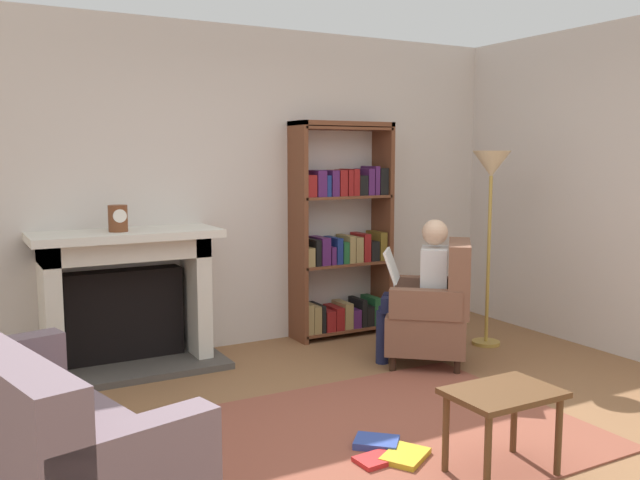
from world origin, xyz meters
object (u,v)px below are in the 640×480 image
armchair_reading (436,310)px  seated_reader (421,285)px  floor_lamp (491,181)px  side_table (503,404)px  fireplace (126,295)px  sofa_floral (41,446)px  bookshelf (342,236)px  mantel_clock (118,218)px

armchair_reading → seated_reader: (-0.09, 0.08, 0.20)m
seated_reader → floor_lamp: size_ratio=0.68×
side_table → floor_lamp: (1.61, 1.86, 1.03)m
fireplace → sofa_floral: bearing=-113.3°
seated_reader → side_table: 1.93m
bookshelf → armchair_reading: 1.21m
fireplace → mantel_clock: mantel_clock is taller
sofa_floral → seated_reader: bearing=-84.8°
bookshelf → sofa_floral: bookshelf is taller
bookshelf → armchair_reading: (0.20, -1.09, -0.48)m
mantel_clock → seated_reader: (2.11, -0.88, -0.55)m
fireplace → floor_lamp: floor_lamp is taller
armchair_reading → seated_reader: size_ratio=0.85×
seated_reader → fireplace: bearing=-75.5°
armchair_reading → seated_reader: 0.23m
armchair_reading → side_table: armchair_reading is taller
sofa_floral → fireplace: bearing=-37.0°
armchair_reading → sofa_floral: bearing=-32.9°
floor_lamp → bookshelf: bearing=136.2°
bookshelf → side_table: 2.88m
fireplace → side_table: 3.00m
fireplace → side_table: size_ratio=2.52×
floor_lamp → mantel_clock: bearing=165.6°
fireplace → mantel_clock: bearing=-121.1°
fireplace → seated_reader: (2.05, -0.98, 0.05)m
seated_reader → side_table: size_ratio=2.04×
floor_lamp → seated_reader: bearing=-171.0°
bookshelf → mantel_clock: bearing=-176.1°
sofa_floral → side_table: (2.10, -0.74, 0.06)m
bookshelf → armchair_reading: size_ratio=1.98×
mantel_clock → seated_reader: 2.35m
armchair_reading → mantel_clock: bearing=-73.4°
mantel_clock → armchair_reading: 2.52m
mantel_clock → floor_lamp: floor_lamp is taller
mantel_clock → bookshelf: (2.00, 0.14, -0.26)m
fireplace → floor_lamp: 3.11m
side_table → floor_lamp: bearing=49.1°
sofa_floral → floor_lamp: (3.72, 1.12, 1.09)m
sofa_floral → mantel_clock: bearing=-36.5°
seated_reader → side_table: seated_reader is taller
fireplace → armchair_reading: (2.14, -1.06, -0.15)m
sofa_floral → side_table: sofa_floral is taller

